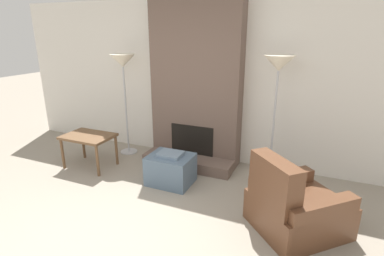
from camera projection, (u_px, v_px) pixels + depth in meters
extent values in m
plane|color=gray|center=(97.00, 255.00, 2.94)|extent=(24.00, 24.00, 0.00)
cube|color=silver|center=(201.00, 82.00, 4.91)|extent=(7.18, 0.06, 2.60)
cube|color=brown|center=(196.00, 84.00, 4.74)|extent=(1.46, 0.33, 2.60)
cube|color=brown|center=(187.00, 162.00, 4.81)|extent=(1.46, 0.38, 0.17)
cube|color=black|center=(192.00, 140.00, 4.87)|extent=(0.73, 0.02, 0.48)
cube|color=slate|center=(171.00, 169.00, 4.28)|extent=(0.62, 0.50, 0.42)
cube|color=slate|center=(170.00, 154.00, 4.21)|extent=(0.34, 0.27, 0.05)
cube|color=brown|center=(298.00, 213.00, 3.29)|extent=(1.21, 1.20, 0.37)
cube|color=brown|center=(273.00, 199.00, 3.10)|extent=(0.59, 0.61, 0.88)
cube|color=brown|center=(320.00, 225.00, 2.98)|extent=(0.69, 0.67, 0.52)
cube|color=brown|center=(280.00, 193.00, 3.56)|extent=(0.69, 0.67, 0.52)
cube|color=brown|center=(88.00, 136.00, 4.71)|extent=(0.77, 0.54, 0.04)
cylinder|color=brown|center=(63.00, 154.00, 4.72)|extent=(0.04, 0.04, 0.49)
cylinder|color=brown|center=(98.00, 161.00, 4.47)|extent=(0.04, 0.04, 0.49)
cylinder|color=brown|center=(83.00, 144.00, 5.13)|extent=(0.04, 0.04, 0.49)
cylinder|color=brown|center=(116.00, 150.00, 4.87)|extent=(0.04, 0.04, 0.49)
cylinder|color=#ADADB2|center=(129.00, 151.00, 5.44)|extent=(0.30, 0.30, 0.02)
cylinder|color=#ADADB2|center=(126.00, 111.00, 5.20)|extent=(0.03, 0.03, 1.51)
cone|color=silver|center=(123.00, 61.00, 4.94)|extent=(0.41, 0.41, 0.21)
cylinder|color=#ADADB2|center=(269.00, 177.00, 4.50)|extent=(0.30, 0.30, 0.02)
cylinder|color=#ADADB2|center=(273.00, 127.00, 4.25)|extent=(0.03, 0.03, 1.57)
cone|color=silver|center=(279.00, 63.00, 3.98)|extent=(0.41, 0.41, 0.21)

